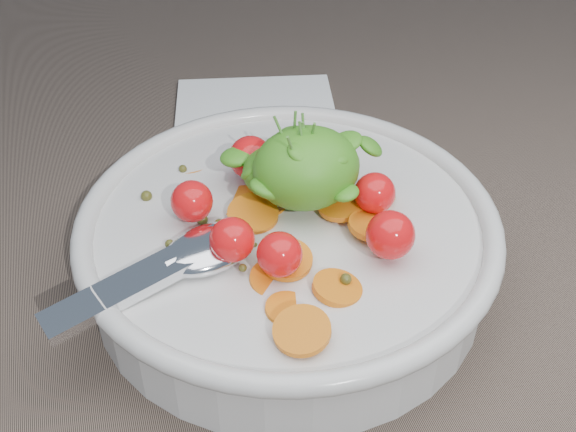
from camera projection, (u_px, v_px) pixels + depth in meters
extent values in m
plane|color=#715F51|center=(303.00, 279.00, 0.54)|extent=(6.00, 6.00, 0.00)
cylinder|color=silver|center=(288.00, 250.00, 0.52)|extent=(0.28, 0.28, 0.05)
torus|color=silver|center=(288.00, 221.00, 0.50)|extent=(0.30, 0.30, 0.02)
cylinder|color=silver|center=(288.00, 274.00, 0.54)|extent=(0.14, 0.14, 0.01)
cylinder|color=brown|center=(288.00, 250.00, 0.52)|extent=(0.26, 0.26, 0.04)
cylinder|color=orange|center=(247.00, 202.00, 0.52)|extent=(0.03, 0.03, 0.01)
cylinder|color=orange|center=(236.00, 202.00, 0.52)|extent=(0.04, 0.04, 0.02)
cylinder|color=orange|center=(361.00, 210.00, 0.52)|extent=(0.03, 0.03, 0.01)
cylinder|color=orange|center=(289.00, 311.00, 0.44)|extent=(0.04, 0.04, 0.01)
cylinder|color=orange|center=(302.00, 330.00, 0.42)|extent=(0.05, 0.05, 0.01)
cylinder|color=orange|center=(276.00, 281.00, 0.46)|extent=(0.05, 0.05, 0.01)
cylinder|color=orange|center=(314.00, 168.00, 0.56)|extent=(0.04, 0.04, 0.01)
cylinder|color=orange|center=(373.00, 196.00, 0.52)|extent=(0.04, 0.04, 0.01)
cylinder|color=orange|center=(266.00, 209.00, 0.52)|extent=(0.04, 0.04, 0.01)
cylinder|color=orange|center=(320.00, 198.00, 0.53)|extent=(0.04, 0.04, 0.01)
cylinder|color=orange|center=(253.00, 214.00, 0.50)|extent=(0.05, 0.05, 0.01)
cylinder|color=orange|center=(249.00, 206.00, 0.52)|extent=(0.04, 0.04, 0.01)
cylinder|color=orange|center=(189.00, 165.00, 0.56)|extent=(0.05, 0.05, 0.01)
cylinder|color=orange|center=(370.00, 226.00, 0.49)|extent=(0.04, 0.04, 0.01)
cylinder|color=orange|center=(286.00, 259.00, 0.47)|extent=(0.05, 0.05, 0.01)
cylinder|color=orange|center=(337.00, 288.00, 0.45)|extent=(0.04, 0.04, 0.01)
cylinder|color=orange|center=(342.00, 204.00, 0.51)|extent=(0.05, 0.05, 0.01)
sphere|color=#464617|center=(346.00, 279.00, 0.45)|extent=(0.01, 0.01, 0.01)
sphere|color=#464617|center=(183.00, 207.00, 0.51)|extent=(0.01, 0.01, 0.01)
sphere|color=#464617|center=(201.00, 204.00, 0.51)|extent=(0.01, 0.01, 0.01)
sphere|color=#464617|center=(387.00, 247.00, 0.48)|extent=(0.01, 0.01, 0.01)
sphere|color=#464617|center=(170.00, 244.00, 0.48)|extent=(0.01, 0.01, 0.01)
sphere|color=#464617|center=(243.00, 268.00, 0.46)|extent=(0.01, 0.01, 0.01)
sphere|color=#464617|center=(183.00, 169.00, 0.55)|extent=(0.01, 0.01, 0.01)
sphere|color=#464617|center=(219.00, 224.00, 0.49)|extent=(0.01, 0.01, 0.01)
sphere|color=#464617|center=(318.00, 148.00, 0.56)|extent=(0.01, 0.01, 0.01)
sphere|color=#464617|center=(253.00, 247.00, 0.49)|extent=(0.01, 0.01, 0.01)
sphere|color=#464617|center=(146.00, 196.00, 0.52)|extent=(0.01, 0.01, 0.01)
sphere|color=#464617|center=(202.00, 220.00, 0.50)|extent=(0.01, 0.01, 0.01)
sphere|color=red|center=(375.00, 193.00, 0.50)|extent=(0.03, 0.03, 0.03)
sphere|color=red|center=(313.00, 155.00, 0.53)|extent=(0.03, 0.03, 0.03)
sphere|color=red|center=(251.00, 157.00, 0.53)|extent=(0.03, 0.03, 0.03)
sphere|color=red|center=(192.00, 201.00, 0.49)|extent=(0.03, 0.03, 0.03)
sphere|color=red|center=(232.00, 240.00, 0.46)|extent=(0.03, 0.03, 0.03)
sphere|color=red|center=(280.00, 254.00, 0.45)|extent=(0.03, 0.03, 0.03)
sphere|color=red|center=(390.00, 235.00, 0.46)|extent=(0.03, 0.03, 0.03)
ellipsoid|color=#51B027|center=(306.00, 168.00, 0.49)|extent=(0.07, 0.07, 0.06)
ellipsoid|color=#51B027|center=(274.00, 172.00, 0.50)|extent=(0.04, 0.04, 0.03)
ellipsoid|color=#51B027|center=(302.00, 154.00, 0.47)|extent=(0.03, 0.02, 0.02)
ellipsoid|color=#51B027|center=(306.00, 154.00, 0.49)|extent=(0.02, 0.02, 0.02)
ellipsoid|color=#51B027|center=(281.00, 187.00, 0.48)|extent=(0.02, 0.02, 0.02)
ellipsoid|color=#51B027|center=(318.00, 156.00, 0.49)|extent=(0.02, 0.02, 0.02)
ellipsoid|color=#51B027|center=(268.00, 188.00, 0.48)|extent=(0.03, 0.02, 0.02)
ellipsoid|color=#51B027|center=(287.00, 155.00, 0.50)|extent=(0.02, 0.02, 0.01)
ellipsoid|color=#51B027|center=(347.00, 142.00, 0.50)|extent=(0.03, 0.03, 0.01)
ellipsoid|color=#51B027|center=(309.00, 173.00, 0.48)|extent=(0.03, 0.03, 0.02)
ellipsoid|color=#51B027|center=(307.00, 148.00, 0.48)|extent=(0.03, 0.03, 0.02)
ellipsoid|color=#51B027|center=(257.00, 169.00, 0.50)|extent=(0.03, 0.03, 0.03)
ellipsoid|color=#51B027|center=(338.00, 158.00, 0.48)|extent=(0.02, 0.02, 0.01)
ellipsoid|color=#51B027|center=(291.00, 149.00, 0.50)|extent=(0.03, 0.03, 0.03)
ellipsoid|color=#51B027|center=(301.00, 160.00, 0.48)|extent=(0.04, 0.04, 0.02)
ellipsoid|color=#51B027|center=(339.00, 158.00, 0.49)|extent=(0.04, 0.04, 0.02)
ellipsoid|color=#51B027|center=(317.00, 161.00, 0.48)|extent=(0.03, 0.03, 0.02)
ellipsoid|color=#51B027|center=(330.00, 160.00, 0.49)|extent=(0.04, 0.04, 0.02)
ellipsoid|color=#51B027|center=(293.00, 158.00, 0.49)|extent=(0.03, 0.03, 0.02)
ellipsoid|color=#51B027|center=(331.00, 160.00, 0.51)|extent=(0.02, 0.02, 0.01)
ellipsoid|color=#51B027|center=(309.00, 153.00, 0.49)|extent=(0.02, 0.02, 0.01)
ellipsoid|color=#51B027|center=(237.00, 157.00, 0.52)|extent=(0.03, 0.03, 0.01)
ellipsoid|color=#51B027|center=(317.00, 152.00, 0.48)|extent=(0.03, 0.02, 0.02)
ellipsoid|color=#51B027|center=(295.00, 131.00, 0.50)|extent=(0.02, 0.02, 0.01)
ellipsoid|color=#51B027|center=(370.00, 146.00, 0.50)|extent=(0.03, 0.03, 0.02)
ellipsoid|color=#51B027|center=(328.00, 155.00, 0.49)|extent=(0.04, 0.04, 0.02)
ellipsoid|color=#51B027|center=(345.00, 193.00, 0.48)|extent=(0.02, 0.02, 0.01)
cylinder|color=#4C8C33|center=(305.00, 148.00, 0.49)|extent=(0.00, 0.01, 0.05)
cylinder|color=#4C8C33|center=(309.00, 148.00, 0.49)|extent=(0.00, 0.02, 0.05)
cylinder|color=#4C8C33|center=(288.00, 147.00, 0.49)|extent=(0.02, 0.01, 0.05)
cylinder|color=#4C8C33|center=(297.00, 162.00, 0.48)|extent=(0.02, 0.01, 0.05)
cylinder|color=#4C8C33|center=(304.00, 155.00, 0.48)|extent=(0.01, 0.01, 0.05)
cylinder|color=#4C8C33|center=(293.00, 143.00, 0.49)|extent=(0.01, 0.00, 0.05)
cylinder|color=#4C8C33|center=(292.00, 152.00, 0.48)|extent=(0.02, 0.01, 0.05)
ellipsoid|color=silver|center=(209.00, 249.00, 0.47)|extent=(0.08, 0.06, 0.02)
cube|color=silver|center=(138.00, 282.00, 0.45)|extent=(0.13, 0.06, 0.02)
cylinder|color=silver|center=(182.00, 260.00, 0.46)|extent=(0.03, 0.02, 0.01)
cube|color=white|center=(256.00, 113.00, 0.71)|extent=(0.18, 0.17, 0.01)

